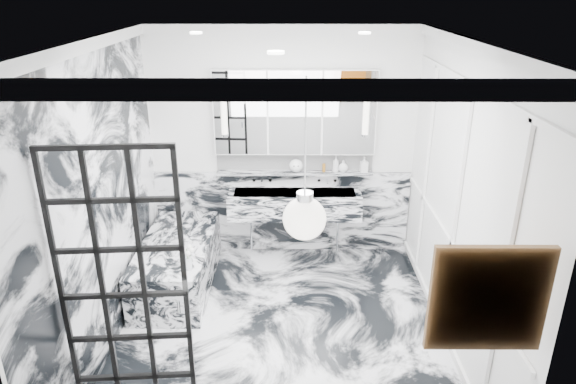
{
  "coord_description": "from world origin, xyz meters",
  "views": [
    {
      "loc": [
        0.1,
        -4.17,
        3.21
      ],
      "look_at": [
        0.08,
        0.5,
        1.31
      ],
      "focal_mm": 32.0,
      "sensor_mm": 36.0,
      "label": 1
    }
  ],
  "objects_px": {
    "crittall_door": "(124,295)",
    "bathtub": "(178,263)",
    "trough_sink": "(295,204)",
    "mirror_cabinet": "(295,112)"
  },
  "relations": [
    {
      "from": "crittall_door",
      "to": "bathtub",
      "type": "relative_size",
      "value": 1.36
    },
    {
      "from": "trough_sink",
      "to": "crittall_door",
      "type": "bearing_deg",
      "value": -115.93
    },
    {
      "from": "trough_sink",
      "to": "mirror_cabinet",
      "type": "xyz_separation_m",
      "value": [
        -0.0,
        0.17,
        1.09
      ]
    },
    {
      "from": "bathtub",
      "to": "mirror_cabinet",
      "type": "bearing_deg",
      "value": 32.06
    },
    {
      "from": "crittall_door",
      "to": "mirror_cabinet",
      "type": "bearing_deg",
      "value": 61.34
    },
    {
      "from": "crittall_door",
      "to": "trough_sink",
      "type": "xyz_separation_m",
      "value": [
        1.25,
        2.57,
        -0.39
      ]
    },
    {
      "from": "mirror_cabinet",
      "to": "bathtub",
      "type": "xyz_separation_m",
      "value": [
        -1.32,
        -0.83,
        -1.54
      ]
    },
    {
      "from": "crittall_door",
      "to": "bathtub",
      "type": "xyz_separation_m",
      "value": [
        -0.07,
        1.91,
        -0.84
      ]
    },
    {
      "from": "crittall_door",
      "to": "mirror_cabinet",
      "type": "xyz_separation_m",
      "value": [
        1.25,
        2.74,
        0.7
      ]
    },
    {
      "from": "mirror_cabinet",
      "to": "trough_sink",
      "type": "bearing_deg",
      "value": -90.0
    }
  ]
}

